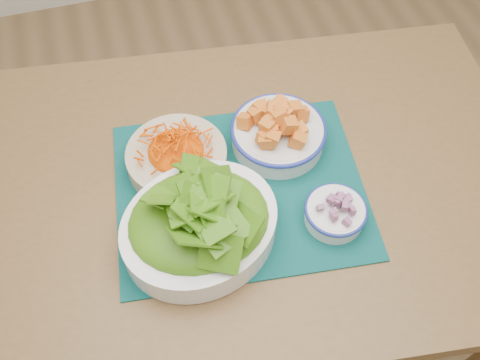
# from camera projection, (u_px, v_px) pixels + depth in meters

# --- Properties ---
(table) EXTENTS (1.27, 0.93, 0.75)m
(table) POSITION_uv_depth(u_px,v_px,m) (248.00, 205.00, 1.16)
(table) COLOR brown
(table) RESTS_ON ground
(placemat) EXTENTS (0.53, 0.45, 0.00)m
(placemat) POSITION_uv_depth(u_px,v_px,m) (240.00, 189.00, 1.06)
(placemat) COLOR #032E2D
(placemat) RESTS_ON table
(carrot_bowl) EXTENTS (0.26, 0.26, 0.08)m
(carrot_bowl) POSITION_uv_depth(u_px,v_px,m) (176.00, 155.00, 1.06)
(carrot_bowl) COLOR #C5B493
(carrot_bowl) RESTS_ON placemat
(squash_bowl) EXTENTS (0.24, 0.24, 0.09)m
(squash_bowl) POSITION_uv_depth(u_px,v_px,m) (279.00, 130.00, 1.08)
(squash_bowl) COLOR silver
(squash_bowl) RESTS_ON placemat
(lettuce_bowl) EXTENTS (0.36, 0.33, 0.13)m
(lettuce_bowl) POSITION_uv_depth(u_px,v_px,m) (199.00, 220.00, 0.94)
(lettuce_bowl) COLOR white
(lettuce_bowl) RESTS_ON placemat
(onion_bowl) EXTENTS (0.12, 0.12, 0.06)m
(onion_bowl) POSITION_uv_depth(u_px,v_px,m) (336.00, 211.00, 0.99)
(onion_bowl) COLOR white
(onion_bowl) RESTS_ON placemat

